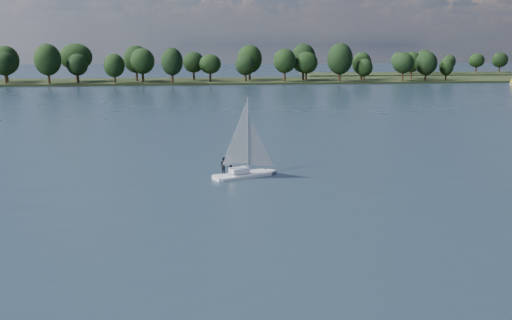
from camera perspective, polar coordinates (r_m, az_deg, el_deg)
The scene contains 5 objects.
ground at distance 130.73m, azimuth -2.85°, elevation 4.76°, with size 700.00×700.00×0.00m, color #233342.
far_shore at distance 242.19m, azimuth -4.66°, elevation 7.80°, with size 660.00×40.00×1.50m, color black.
far_shore_back at distance 335.44m, azimuth 23.75°, elevation 7.88°, with size 220.00×30.00×1.40m, color black.
sailboat at distance 66.06m, azimuth -1.38°, elevation 0.59°, with size 7.60×4.86×9.73m.
treeline at distance 237.57m, azimuth -5.73°, elevation 9.68°, with size 562.92×73.65×18.17m.
Camera 1 is at (-8.66, -29.56, 15.12)m, focal length 40.00 mm.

